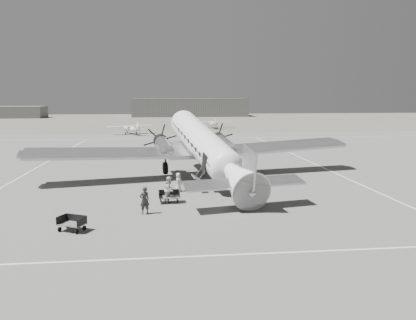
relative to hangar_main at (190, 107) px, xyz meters
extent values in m
plane|color=slate|center=(-5.00, -120.00, -3.30)|extent=(260.00, 260.00, 0.00)
cube|color=silver|center=(-5.00, -134.00, -3.29)|extent=(60.00, 0.15, 0.01)
cube|color=silver|center=(7.00, -120.00, -3.29)|extent=(0.15, 80.00, 0.01)
cube|color=silver|center=(-23.00, -110.00, -3.29)|extent=(0.15, 60.00, 0.01)
cube|color=silver|center=(-5.00, -80.00, -3.29)|extent=(90.00, 0.15, 0.01)
cube|color=#5E5C4F|center=(-5.00, -25.00, -3.30)|extent=(260.00, 90.00, 0.01)
cube|color=slate|center=(0.00, 0.00, -0.30)|extent=(42.00, 14.00, 6.00)
cube|color=#575757|center=(0.00, 0.00, 3.00)|extent=(42.00, 14.00, 0.60)
cube|color=#575757|center=(-60.00, -5.00, -1.30)|extent=(18.00, 10.00, 4.00)
imported|color=#2A2A2A|center=(-10.91, -126.69, -2.41)|extent=(0.77, 0.65, 1.78)
imported|color=#B8B9B6|center=(-9.28, -124.08, -2.36)|extent=(1.09, 1.15, 1.88)
imported|color=#AEAEAC|center=(-8.53, -120.72, -2.55)|extent=(0.73, 0.86, 1.49)
camera|label=1|loc=(-9.59, -152.05, 4.15)|focal=35.00mm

